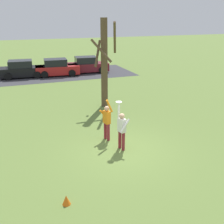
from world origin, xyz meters
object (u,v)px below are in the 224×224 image
(frisbee_disc, at_px, (119,102))
(field_cone_orange, at_px, (66,200))
(parked_car_maroon, at_px, (87,65))
(person_defender, at_px, (107,120))
(parked_car_red, at_px, (57,68))
(person_catcher, at_px, (122,128))
(bare_tree_tall, at_px, (104,62))
(parked_car_black, at_px, (22,70))

(frisbee_disc, height_order, field_cone_orange, frisbee_disc)
(parked_car_maroon, bearing_deg, person_defender, -97.84)
(frisbee_disc, xyz_separation_m, parked_car_red, (0.03, 16.05, -1.37))
(person_catcher, height_order, parked_car_red, person_catcher)
(parked_car_red, height_order, bare_tree_tall, bare_tree_tall)
(frisbee_disc, bearing_deg, parked_car_red, 89.89)
(frisbee_disc, distance_m, parked_car_red, 16.11)
(person_defender, xyz_separation_m, bare_tree_tall, (1.54, 4.74, 1.83))
(parked_car_maroon, distance_m, bare_tree_tall, 11.17)
(person_defender, distance_m, parked_car_black, 15.72)
(bare_tree_tall, bearing_deg, parked_car_black, 112.66)
(parked_car_red, distance_m, parked_car_maroon, 3.17)
(person_catcher, bearing_deg, field_cone_orange, 119.27)
(parked_car_red, bearing_deg, parked_car_maroon, 12.13)
(bare_tree_tall, height_order, field_cone_orange, bare_tree_tall)
(frisbee_disc, xyz_separation_m, field_cone_orange, (-2.93, -3.00, -1.93))
(parked_car_red, relative_size, parked_car_maroon, 1.00)
(person_defender, relative_size, parked_car_black, 0.48)
(frisbee_disc, distance_m, parked_car_maroon, 16.83)
(person_defender, distance_m, bare_tree_tall, 5.31)
(person_defender, height_order, bare_tree_tall, bare_tree_tall)
(person_defender, bearing_deg, field_cone_orange, -48.40)
(parked_car_black, bearing_deg, parked_car_red, -0.94)
(parked_car_black, xyz_separation_m, field_cone_orange, (0.23, -19.35, -0.57))
(frisbee_disc, distance_m, parked_car_black, 16.71)
(person_defender, bearing_deg, frisbee_disc, 0.00)
(person_defender, height_order, parked_car_maroon, person_defender)
(person_catcher, relative_size, person_defender, 1.02)
(bare_tree_tall, bearing_deg, field_cone_orange, -116.11)
(frisbee_disc, bearing_deg, person_catcher, -76.26)
(person_defender, distance_m, field_cone_orange, 4.82)
(person_defender, height_order, parked_car_red, person_defender)
(parked_car_maroon, bearing_deg, person_catcher, -96.11)
(frisbee_disc, distance_m, field_cone_orange, 4.61)
(frisbee_disc, relative_size, parked_car_black, 0.06)
(parked_car_maroon, height_order, field_cone_orange, parked_car_maroon)
(parked_car_black, relative_size, parked_car_red, 1.00)
(frisbee_disc, bearing_deg, person_defender, 103.74)
(person_defender, xyz_separation_m, frisbee_disc, (0.22, -0.91, 1.11))
(bare_tree_tall, xyz_separation_m, field_cone_orange, (-4.24, -8.65, -2.65))
(parked_car_black, distance_m, parked_car_maroon, 6.32)
(parked_car_black, bearing_deg, frisbee_disc, -74.63)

